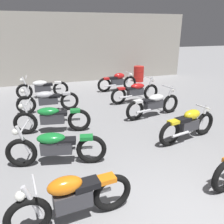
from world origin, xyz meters
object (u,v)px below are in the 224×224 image
Objects in this scene: motorcycle_right_row_1 at (189,124)px; motorcycle_right_row_2 at (154,104)px; motorcycle_left_row_0 at (72,198)px; oil_drum at (139,74)px; motorcycle_left_row_1 at (56,146)px; motorcycle_left_row_4 at (42,88)px; motorcycle_left_row_3 at (48,100)px; motorcycle_right_row_4 at (117,81)px; motorcycle_right_row_3 at (136,91)px; motorcycle_left_row_2 at (52,118)px.

motorcycle_right_row_2 is at bearing 90.72° from motorcycle_right_row_1.
motorcycle_left_row_0 is 2.32× the size of oil_drum.
motorcycle_left_row_1 and motorcycle_left_row_4 have the same top height.
motorcycle_left_row_3 is (0.08, 3.58, 0.00)m from motorcycle_left_row_1.
motorcycle_right_row_2 reaches higher than oil_drum.
motorcycle_left_row_3 reaches higher than motorcycle_right_row_1.
motorcycle_left_row_3 is 2.56× the size of oil_drum.
motorcycle_left_row_1 is 0.99× the size of motorcycle_right_row_2.
motorcycle_right_row_1 is 7.23m from oil_drum.
motorcycle_left_row_4 is at bearing -178.35° from motorcycle_right_row_4.
motorcycle_left_row_1 is 0.99× the size of motorcycle_left_row_4.
motorcycle_left_row_3 is 1.10× the size of motorcycle_right_row_4.
motorcycle_left_row_1 is 3.96m from motorcycle_right_row_2.
motorcycle_right_row_3 is at bearing 1.23° from motorcycle_left_row_3.
motorcycle_left_row_0 is 0.91× the size of motorcycle_right_row_2.
motorcycle_left_row_2 is at bearing -90.40° from motorcycle_left_row_3.
motorcycle_left_row_1 is 2.52× the size of oil_drum.
motorcycle_left_row_2 and motorcycle_left_row_4 have the same top height.
motorcycle_left_row_2 reaches higher than motorcycle_left_row_0.
motorcycle_left_row_1 is at bearing -178.31° from motorcycle_right_row_1.
motorcycle_right_row_3 reaches higher than motorcycle_right_row_4.
motorcycle_right_row_1 reaches higher than oil_drum.
motorcycle_left_row_4 is 2.55× the size of oil_drum.
motorcycle_left_row_4 is (-0.01, 5.46, 0.00)m from motorcycle_left_row_1.
motorcycle_left_row_2 reaches higher than oil_drum.
motorcycle_right_row_3 is at bearing -27.21° from motorcycle_left_row_4.
motorcycle_right_row_4 is at bearing 48.57° from motorcycle_left_row_2.
motorcycle_right_row_2 and motorcycle_right_row_3 have the same top height.
motorcycle_left_row_4 reaches higher than motorcycle_right_row_4.
motorcycle_right_row_3 is at bearing -87.53° from motorcycle_right_row_4.
motorcycle_left_row_0 is 0.91× the size of motorcycle_left_row_4.
motorcycle_left_row_4 reaches higher than oil_drum.
motorcycle_left_row_0 is 0.91× the size of motorcycle_left_row_3.
motorcycle_left_row_2 is 3.77m from motorcycle_right_row_1.
motorcycle_right_row_2 is 1.09× the size of motorcycle_right_row_4.
motorcycle_right_row_1 is 0.91× the size of motorcycle_right_row_2.
oil_drum is at bearing 17.29° from motorcycle_left_row_4.
motorcycle_left_row_1 is at bearing 92.08° from motorcycle_left_row_0.
motorcycle_left_row_1 and motorcycle_right_row_3 have the same top height.
motorcycle_right_row_2 is (-0.02, 1.87, -0.01)m from motorcycle_right_row_1.
motorcycle_left_row_1 is at bearing -92.23° from motorcycle_left_row_2.
motorcycle_left_row_0 is 3.86m from motorcycle_right_row_1.
motorcycle_left_row_2 is 0.99× the size of motorcycle_left_row_3.
motorcycle_left_row_2 is 3.94m from motorcycle_right_row_3.
motorcycle_right_row_1 is at bearing -25.85° from motorcycle_left_row_2.
motorcycle_left_row_0 is at bearing -122.75° from motorcycle_right_row_3.
motorcycle_right_row_2 is 1.68m from motorcycle_right_row_3.
motorcycle_right_row_1 is at bearing -57.09° from motorcycle_left_row_4.
motorcycle_right_row_1 is 1.87m from motorcycle_right_row_2.
motorcycle_right_row_1 is at bearing -89.76° from motorcycle_right_row_4.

